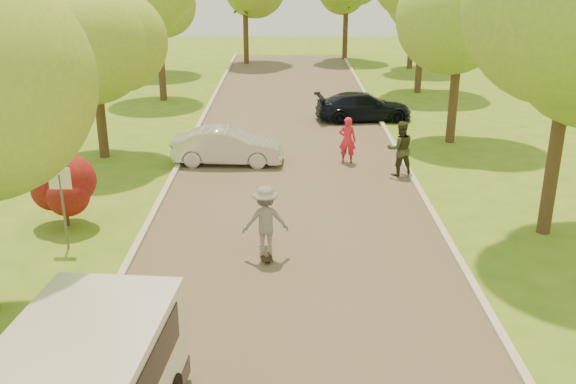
{
  "coord_description": "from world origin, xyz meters",
  "views": [
    {
      "loc": [
        -0.17,
        -10.98,
        7.07
      ],
      "look_at": [
        -0.15,
        4.65,
        1.3
      ],
      "focal_mm": 40.0,
      "sensor_mm": 36.0,
      "label": 1
    }
  ],
  "objects_px": {
    "longboard": "(266,254)",
    "street_sign": "(61,191)",
    "skateboarder": "(265,221)",
    "dark_sedan": "(363,107)",
    "person_olive": "(400,149)",
    "person_striped": "(347,140)",
    "silver_sedan": "(228,146)"
  },
  "relations": [
    {
      "from": "longboard",
      "to": "street_sign",
      "type": "bearing_deg",
      "value": -14.05
    },
    {
      "from": "skateboarder",
      "to": "street_sign",
      "type": "bearing_deg",
      "value": -14.05
    },
    {
      "from": "dark_sedan",
      "to": "longboard",
      "type": "relative_size",
      "value": 4.66
    },
    {
      "from": "street_sign",
      "to": "dark_sedan",
      "type": "height_order",
      "value": "street_sign"
    },
    {
      "from": "longboard",
      "to": "person_olive",
      "type": "xyz_separation_m",
      "value": [
        4.35,
        6.37,
        0.85
      ]
    },
    {
      "from": "person_striped",
      "to": "skateboarder",
      "type": "bearing_deg",
      "value": 83.15
    },
    {
      "from": "dark_sedan",
      "to": "person_striped",
      "type": "height_order",
      "value": "person_striped"
    },
    {
      "from": "dark_sedan",
      "to": "longboard",
      "type": "height_order",
      "value": "dark_sedan"
    },
    {
      "from": "dark_sedan",
      "to": "longboard",
      "type": "distance_m",
      "value": 14.77
    },
    {
      "from": "street_sign",
      "to": "person_olive",
      "type": "distance_m",
      "value": 11.12
    },
    {
      "from": "skateboarder",
      "to": "person_olive",
      "type": "height_order",
      "value": "person_olive"
    },
    {
      "from": "silver_sedan",
      "to": "skateboarder",
      "type": "xyz_separation_m",
      "value": [
        1.6,
        -7.71,
        0.35
      ]
    },
    {
      "from": "silver_sedan",
      "to": "person_olive",
      "type": "height_order",
      "value": "person_olive"
    },
    {
      "from": "street_sign",
      "to": "skateboarder",
      "type": "height_order",
      "value": "street_sign"
    },
    {
      "from": "person_striped",
      "to": "person_olive",
      "type": "bearing_deg",
      "value": 150.92
    },
    {
      "from": "longboard",
      "to": "skateboarder",
      "type": "bearing_deg",
      "value": -83.82
    },
    {
      "from": "longboard",
      "to": "skateboarder",
      "type": "distance_m",
      "value": 0.9
    },
    {
      "from": "street_sign",
      "to": "person_striped",
      "type": "relative_size",
      "value": 1.28
    },
    {
      "from": "silver_sedan",
      "to": "person_olive",
      "type": "bearing_deg",
      "value": -99.79
    },
    {
      "from": "street_sign",
      "to": "person_olive",
      "type": "height_order",
      "value": "street_sign"
    },
    {
      "from": "street_sign",
      "to": "silver_sedan",
      "type": "height_order",
      "value": "street_sign"
    },
    {
      "from": "skateboarder",
      "to": "person_olive",
      "type": "xyz_separation_m",
      "value": [
        4.35,
        6.37,
        -0.05
      ]
    },
    {
      "from": "silver_sedan",
      "to": "person_olive",
      "type": "relative_size",
      "value": 2.08
    },
    {
      "from": "dark_sedan",
      "to": "person_olive",
      "type": "xyz_separation_m",
      "value": [
        0.35,
        -7.83,
        0.32
      ]
    },
    {
      "from": "dark_sedan",
      "to": "skateboarder",
      "type": "xyz_separation_m",
      "value": [
        -4.0,
        -14.21,
        0.37
      ]
    },
    {
      "from": "street_sign",
      "to": "dark_sedan",
      "type": "relative_size",
      "value": 0.5
    },
    {
      "from": "person_olive",
      "to": "person_striped",
      "type": "bearing_deg",
      "value": -48.83
    },
    {
      "from": "street_sign",
      "to": "skateboarder",
      "type": "relative_size",
      "value": 1.23
    },
    {
      "from": "street_sign",
      "to": "silver_sedan",
      "type": "bearing_deg",
      "value": 63.94
    },
    {
      "from": "street_sign",
      "to": "longboard",
      "type": "relative_size",
      "value": 2.33
    },
    {
      "from": "person_striped",
      "to": "person_olive",
      "type": "distance_m",
      "value": 2.2
    },
    {
      "from": "longboard",
      "to": "skateboarder",
      "type": "xyz_separation_m",
      "value": [
        -0.0,
        0.0,
        0.9
      ]
    }
  ]
}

